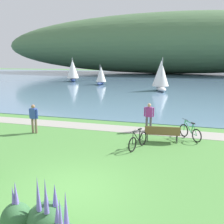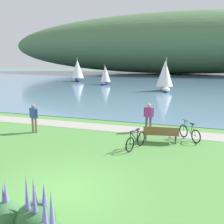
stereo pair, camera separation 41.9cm
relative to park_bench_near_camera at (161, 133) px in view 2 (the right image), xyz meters
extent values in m
plane|color=#518E42|center=(-2.51, -5.70, -0.52)|extent=(200.00, 200.00, 0.00)
cube|color=#5B7F9E|center=(-2.51, 43.55, -0.50)|extent=(180.00, 80.00, 0.04)
ellipsoid|color=#4C7047|center=(-3.92, 67.43, 8.74)|extent=(112.69, 28.00, 18.45)
cube|color=#A39E93|center=(-2.51, 1.81, -0.52)|extent=(60.00, 1.50, 0.01)
cube|color=brown|center=(-0.01, 0.08, -0.07)|extent=(1.84, 0.67, 0.05)
cube|color=brown|center=(0.01, -0.13, 0.15)|extent=(1.79, 0.23, 0.40)
cylinder|color=#2D2D33|center=(-0.79, 0.16, -0.30)|extent=(0.05, 0.05, 0.45)
cylinder|color=#2D2D33|center=(0.73, 0.33, -0.30)|extent=(0.05, 0.05, 0.45)
cylinder|color=#2D2D33|center=(-0.75, -0.17, -0.30)|extent=(0.05, 0.05, 0.45)
cylinder|color=#2D2D33|center=(0.77, -0.01, -0.30)|extent=(0.05, 0.05, 0.45)
torus|color=black|center=(1.11, 1.30, -0.16)|extent=(0.48, 0.61, 0.72)
torus|color=black|center=(1.75, 0.47, -0.16)|extent=(0.48, 0.61, 0.72)
cylinder|color=#1E8C4C|center=(1.32, 1.04, 0.15)|extent=(0.40, 0.51, 0.61)
cylinder|color=#1E8C4C|center=(1.34, 1.00, 0.41)|extent=(0.43, 0.55, 0.09)
cylinder|color=#1E8C4C|center=(1.51, 0.78, 0.12)|extent=(0.11, 0.12, 0.54)
cylinder|color=#1E8C4C|center=(1.62, 0.64, -0.15)|extent=(0.28, 0.36, 0.05)
cylinder|color=#1E8C4C|center=(1.64, 0.61, 0.11)|extent=(0.25, 0.31, 0.56)
cylinder|color=#1E8C4C|center=(1.13, 1.28, 0.14)|extent=(0.08, 0.09, 0.60)
cube|color=black|center=(1.54, 0.74, 0.42)|extent=(0.22, 0.25, 0.05)
cylinder|color=black|center=(1.14, 1.26, 0.48)|extent=(0.31, 0.40, 0.02)
torus|color=black|center=(-1.24, -1.76, -0.16)|extent=(0.29, 0.70, 0.72)
torus|color=black|center=(-0.89, -0.77, -0.16)|extent=(0.29, 0.70, 0.72)
cylinder|color=black|center=(-1.13, -1.44, 0.15)|extent=(0.24, 0.59, 0.61)
cylinder|color=black|center=(-1.11, -1.40, 0.41)|extent=(0.25, 0.63, 0.09)
cylinder|color=black|center=(-1.02, -1.13, 0.12)|extent=(0.08, 0.13, 0.54)
cylinder|color=black|center=(-0.96, -0.97, -0.15)|extent=(0.17, 0.41, 0.05)
cylinder|color=black|center=(-0.95, -0.93, 0.11)|extent=(0.15, 0.36, 0.56)
cylinder|color=black|center=(-1.23, -1.74, 0.14)|extent=(0.06, 0.09, 0.60)
cube|color=black|center=(-1.00, -1.09, 0.42)|extent=(0.17, 0.26, 0.05)
cylinder|color=black|center=(-1.22, -1.71, 0.48)|extent=(0.18, 0.46, 0.02)
cylinder|color=#4C4C51|center=(-1.06, 1.85, -0.08)|extent=(0.14, 0.14, 0.88)
cylinder|color=#4C4C51|center=(-0.82, 1.86, -0.08)|extent=(0.14, 0.14, 0.88)
cube|color=#9E338C|center=(-0.94, 1.86, 0.66)|extent=(0.38, 0.23, 0.60)
sphere|color=tan|center=(-0.94, 1.86, 1.08)|extent=(0.22, 0.22, 0.22)
cylinder|color=#9E338C|center=(-1.20, 1.85, 0.66)|extent=(0.09, 0.09, 0.56)
cylinder|color=#9E338C|center=(-0.68, 1.86, 0.66)|extent=(0.09, 0.09, 0.56)
cylinder|color=#72604C|center=(-7.49, -0.38, -0.08)|extent=(0.14, 0.14, 0.88)
cylinder|color=#72604C|center=(-7.25, -0.40, -0.08)|extent=(0.14, 0.14, 0.88)
cube|color=#334CA5|center=(-7.37, -0.39, 0.66)|extent=(0.40, 0.26, 0.60)
sphere|color=#9E7051|center=(-7.37, -0.39, 1.08)|extent=(0.22, 0.22, 0.22)
cylinder|color=#334CA5|center=(-7.63, -0.36, 0.66)|extent=(0.09, 0.09, 0.56)
cylinder|color=#334CA5|center=(-7.11, -0.42, 0.66)|extent=(0.09, 0.09, 0.56)
ellipsoid|color=#386B3D|center=(-2.23, -7.71, -0.12)|extent=(0.98, 0.98, 0.81)
cylinder|color=#386B3D|center=(-2.31, -7.87, 0.19)|extent=(0.02, 0.02, 0.12)
cone|color=#7A6BC6|center=(-2.31, -7.87, 0.67)|extent=(0.12, 0.12, 0.86)
cylinder|color=#386B3D|center=(-2.19, -7.72, 0.19)|extent=(0.02, 0.02, 0.12)
cone|color=#7A6BC6|center=(-2.19, -7.72, 0.48)|extent=(0.11, 0.11, 0.47)
cylinder|color=#386B3D|center=(-2.01, -7.62, 0.19)|extent=(0.02, 0.02, 0.12)
cone|color=#7A6BC6|center=(-2.01, -7.62, 0.54)|extent=(0.14, 0.14, 0.58)
cylinder|color=#386B3D|center=(-2.06, -7.94, 0.19)|extent=(0.02, 0.02, 0.12)
cone|color=#7A6BC6|center=(-2.06, -7.94, 0.69)|extent=(0.12, 0.12, 0.89)
cylinder|color=#386B3D|center=(-2.22, -7.68, 0.19)|extent=(0.02, 0.02, 0.12)
cone|color=#7A6BC6|center=(-2.22, -7.68, 0.52)|extent=(0.13, 0.13, 0.54)
cylinder|color=#386B3D|center=(-2.28, -7.90, 0.19)|extent=(0.02, 0.02, 0.12)
cone|color=#7A6BC6|center=(-2.28, -7.90, 0.51)|extent=(0.11, 0.11, 0.54)
ellipsoid|color=#386B3D|center=(-2.92, -7.92, -0.10)|extent=(0.75, 0.75, 0.84)
cylinder|color=#386B3D|center=(-2.90, -7.90, 0.21)|extent=(0.02, 0.02, 0.12)
cone|color=#8470D1|center=(-2.90, -7.90, 0.58)|extent=(0.11, 0.11, 0.62)
cylinder|color=#386B3D|center=(-2.97, -7.91, 0.21)|extent=(0.02, 0.02, 0.12)
cone|color=#8470D1|center=(-2.97, -7.91, 0.52)|extent=(0.10, 0.10, 0.51)
cylinder|color=#386B3D|center=(-2.93, -7.85, 0.21)|extent=(0.02, 0.02, 0.12)
cone|color=#8470D1|center=(-2.93, -7.85, 0.57)|extent=(0.13, 0.13, 0.60)
cone|color=#8470D1|center=(-1.40, -8.28, 0.55)|extent=(0.09, 0.09, 0.60)
cone|color=#8470D1|center=(-1.35, -8.35, 0.71)|extent=(0.14, 0.14, 0.92)
cone|color=#8470D1|center=(-1.39, -8.51, 0.67)|extent=(0.13, 0.13, 0.83)
cylinder|color=#386B3D|center=(-1.66, -8.16, 0.19)|extent=(0.02, 0.02, 0.12)
cone|color=#8470D1|center=(-1.66, -8.16, 0.48)|extent=(0.14, 0.14, 0.46)
ellipsoid|color=navy|center=(-19.94, 32.22, -0.13)|extent=(2.79, 4.06, 0.70)
cylinder|color=#B2B2B2|center=(-20.08, 32.50, 2.21)|extent=(0.10, 0.10, 3.98)
cone|color=white|center=(-19.78, 31.89, 2.01)|extent=(3.17, 3.17, 3.58)
ellipsoid|color=navy|center=(-12.45, 27.32, -0.22)|extent=(0.88, 2.96, 0.52)
cylinder|color=#B2B2B2|center=(-12.45, 27.09, 1.51)|extent=(0.07, 0.07, 2.95)
cone|color=white|center=(-12.45, 27.59, 1.36)|extent=(1.78, 1.78, 2.65)
ellipsoid|color=white|center=(-1.71, 21.31, -0.14)|extent=(2.20, 4.01, 0.68)
cylinder|color=#B2B2B2|center=(-1.61, 21.03, 2.13)|extent=(0.10, 0.10, 3.86)
cone|color=white|center=(-1.81, 21.66, 1.93)|extent=(2.88, 2.88, 3.48)
camera|label=1|loc=(0.72, -12.25, 3.70)|focal=38.42mm
camera|label=2|loc=(1.12, -12.13, 3.70)|focal=38.42mm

